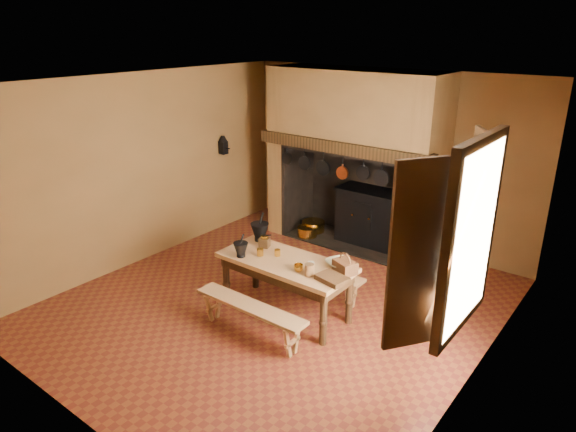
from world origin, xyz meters
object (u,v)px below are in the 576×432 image
(bench_front, at_px, (250,313))
(mixing_bowl, at_px, (339,264))
(work_table, at_px, (286,269))
(coffee_grinder, at_px, (265,242))
(iron_range, at_px, (369,216))
(wicker_basket, at_px, (345,266))

(bench_front, distance_m, mixing_bowl, 1.19)
(mixing_bowl, bearing_deg, work_table, -157.86)
(coffee_grinder, distance_m, mixing_bowl, 1.07)
(work_table, relative_size, mixing_bowl, 5.45)
(iron_range, bearing_deg, wicker_basket, -67.31)
(work_table, distance_m, bench_front, 0.73)
(work_table, distance_m, coffee_grinder, 0.52)
(iron_range, distance_m, work_table, 2.58)
(coffee_grinder, xyz_separation_m, mixing_bowl, (1.07, 0.10, -0.03))
(iron_range, bearing_deg, coffee_grinder, -94.56)
(bench_front, distance_m, wicker_basket, 1.21)
(bench_front, xyz_separation_m, wicker_basket, (0.74, 0.81, 0.50))
(iron_range, height_order, coffee_grinder, iron_range)
(iron_range, distance_m, wicker_basket, 2.63)
(bench_front, bearing_deg, wicker_basket, 47.68)
(coffee_grinder, xyz_separation_m, wicker_basket, (1.20, 0.01, 0.01))
(work_table, xyz_separation_m, wicker_basket, (0.74, 0.15, 0.20))
(wicker_basket, bearing_deg, mixing_bowl, 167.09)
(iron_range, xyz_separation_m, wicker_basket, (1.01, -2.41, 0.33))
(mixing_bowl, bearing_deg, coffee_grinder, -174.62)
(work_table, relative_size, coffee_grinder, 8.83)
(coffee_grinder, distance_m, wicker_basket, 1.20)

